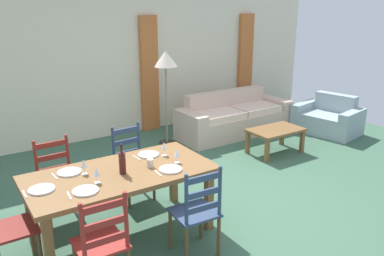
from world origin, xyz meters
name	(u,v)px	position (x,y,z in m)	size (l,w,h in m)	color
ground_plane	(213,204)	(0.00, 0.00, -0.01)	(9.60, 9.60, 0.02)	#3C6149
wall_far	(108,64)	(0.00, 3.30, 1.35)	(9.60, 0.16, 2.70)	beige
curtain_panel_left	(150,75)	(0.77, 3.16, 1.10)	(0.35, 0.08, 2.20)	#C76A32
curtain_panel_right	(245,65)	(3.17, 3.16, 1.10)	(0.35, 0.08, 2.20)	#C76A32
dining_table	(121,179)	(-1.23, -0.06, 0.66)	(1.90, 0.96, 0.75)	brown
dining_chair_near_left	(102,244)	(-1.72, -0.78, 0.48)	(0.43, 0.41, 0.96)	maroon
dining_chair_near_right	(197,212)	(-0.76, -0.77, 0.48)	(0.44, 0.43, 0.96)	navy
dining_chair_far_left	(58,181)	(-1.70, 0.68, 0.48)	(0.43, 0.41, 0.96)	maroon
dining_chair_far_right	(132,163)	(-0.77, 0.69, 0.48)	(0.45, 0.43, 0.96)	navy
dining_chair_head_west	(7,227)	(-2.35, -0.06, 0.48)	(0.40, 0.42, 0.96)	maroon
dinner_plate_near_left	(86,191)	(-1.68, -0.31, 0.76)	(0.24, 0.24, 0.02)	white
fork_near_left	(69,196)	(-1.83, -0.31, 0.75)	(0.02, 0.17, 0.01)	silver
dinner_plate_near_right	(171,169)	(-0.78, -0.31, 0.76)	(0.24, 0.24, 0.02)	white
fork_near_right	(158,173)	(-0.93, -0.31, 0.75)	(0.02, 0.17, 0.01)	silver
dinner_plate_far_left	(69,172)	(-1.68, 0.19, 0.76)	(0.24, 0.24, 0.02)	white
fork_far_left	(54,176)	(-1.83, 0.19, 0.75)	(0.02, 0.17, 0.01)	silver
dinner_plate_far_right	(148,155)	(-0.78, 0.19, 0.76)	(0.24, 0.24, 0.02)	white
fork_far_right	(136,158)	(-0.93, 0.19, 0.75)	(0.02, 0.17, 0.01)	silver
dinner_plate_head_west	(42,189)	(-2.01, -0.06, 0.76)	(0.24, 0.24, 0.02)	white
fork_head_west	(25,194)	(-2.16, -0.06, 0.75)	(0.02, 0.17, 0.01)	silver
wine_bottle	(122,163)	(-1.23, -0.11, 0.87)	(0.07, 0.07, 0.32)	#471919
wine_glass_near_left	(96,172)	(-1.53, -0.19, 0.86)	(0.06, 0.06, 0.16)	white
wine_glass_near_right	(177,153)	(-0.63, -0.18, 0.86)	(0.06, 0.06, 0.16)	white
wine_glass_far_left	(84,164)	(-1.56, 0.08, 0.86)	(0.06, 0.06, 0.16)	white
wine_glass_far_right	(164,146)	(-0.64, 0.09, 0.86)	(0.06, 0.06, 0.16)	white
coffee_cup_primary	(150,163)	(-0.92, -0.12, 0.80)	(0.07, 0.07, 0.09)	beige
couch	(233,119)	(1.97, 2.07, 0.29)	(2.29, 0.83, 0.80)	beige
coffee_table	(276,133)	(1.90, 0.86, 0.36)	(0.90, 0.56, 0.42)	brown
armchair_upholstered	(329,120)	(3.59, 1.12, 0.25)	(1.01, 1.29, 0.72)	#97A9B0
standing_lamp	(166,65)	(0.62, 2.26, 1.41)	(0.40, 0.40, 1.64)	#332D28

